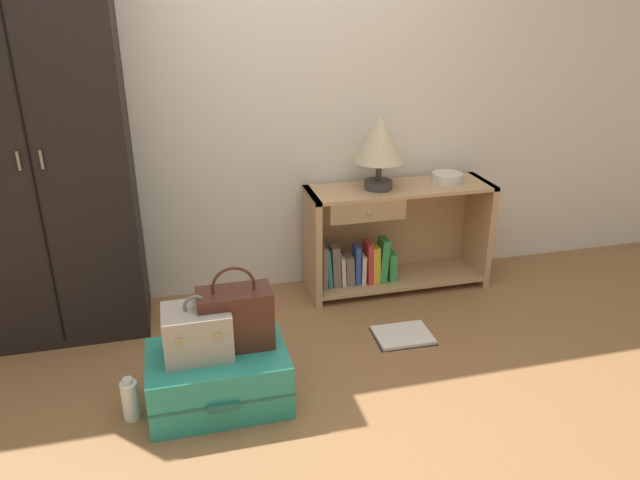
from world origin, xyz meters
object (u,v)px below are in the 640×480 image
Objects in this scene: bowl at (447,177)px; suitcase_large at (219,378)px; wardrobe at (38,148)px; table_lamp at (380,141)px; bottle at (130,400)px; bookshelf at (389,238)px; handbag at (235,317)px; train_case at (197,332)px; open_book_on_floor at (403,335)px.

bowl reaches higher than suitcase_large.
wardrobe reaches higher than table_lamp.
bottle is (-1.93, -0.96, -0.60)m from bowl.
wardrobe is 2.32m from bowl.
bookshelf is 1.51m from suitcase_large.
bowl is 1.73m from handbag.
bottle is (0.36, -0.90, -0.94)m from wardrobe.
handbag is 1.89× the size of bottle.
bowl is at bearing 30.13° from train_case.
wardrobe is 11.10× the size of bowl.
open_book_on_floor is (-0.04, -0.60, -0.95)m from table_lamp.
open_book_on_floor is at bearing 15.50° from train_case.
train_case is at bearing 4.79° from bottle.
train_case is at bearing 168.70° from suitcase_large.
train_case is 0.43m from bottle.
table_lamp reaches higher than suitcase_large.
bookshelf is 3.44× the size of open_book_on_floor.
bookshelf is at bearing 36.71° from train_case.
wardrobe is 5.24× the size of handbag.
handbag is at bearing 6.55° from bottle.
bookshelf is 2.60× the size of table_lamp.
bowl is 1.90m from suitcase_large.
bookshelf is 6.12× the size of bowl.
train_case is 0.18m from handbag.
table_lamp reaches higher than bowl.
train_case is at bearing -170.25° from handbag.
handbag reaches higher than suitcase_large.
suitcase_large is 1.60× the size of handbag.
bookshelf is 3.87× the size of train_case.
suitcase_large is 3.03× the size of bottle.
bottle is (-1.47, -0.93, -0.86)m from table_lamp.
bookshelf is at bearing 78.10° from open_book_on_floor.
bottle reaches higher than open_book_on_floor.
table_lamp is 1.11× the size of handbag.
suitcase_large is at bearing -139.40° from table_lamp.
handbag is at bearing 24.95° from suitcase_large.
wardrobe reaches higher than bottle.
wardrobe is at bearing 111.99° from bottle.
train_case is (-1.24, -0.93, 0.06)m from bookshelf.
bowl reaches higher than train_case.
bottle is at bearing -147.60° from table_lamp.
handbag is (0.17, 0.03, 0.03)m from train_case.
wardrobe is 7.02× the size of train_case.
wardrobe is 6.25× the size of open_book_on_floor.
handbag is (-0.98, -0.88, -0.54)m from table_lamp.
bottle is at bearing -178.34° from suitcase_large.
suitcase_large is 1.09m from open_book_on_floor.
bookshelf is 1.40m from handbag.
table_lamp is 0.53m from bowl.
bookshelf is 5.47× the size of bottle.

